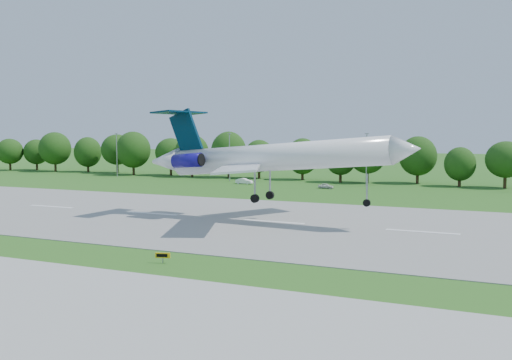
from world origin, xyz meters
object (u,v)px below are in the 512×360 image
object	(u,v)px
taxi_sign_left	(163,256)
service_vehicle_a	(244,181)
airliner	(263,157)
service_vehicle_b	(326,186)

from	to	relation	value
taxi_sign_left	service_vehicle_a	distance (m)	83.26
airliner	taxi_sign_left	distance (m)	28.56
airliner	service_vehicle_b	size ratio (longest dim) A/B	12.05
service_vehicle_a	service_vehicle_b	world-z (taller)	service_vehicle_a
service_vehicle_b	taxi_sign_left	bearing A→B (deg)	-176.67
airliner	service_vehicle_a	size ratio (longest dim) A/B	9.87
airliner	service_vehicle_a	distance (m)	58.32
taxi_sign_left	service_vehicle_b	distance (m)	75.71
airliner	taxi_sign_left	size ratio (longest dim) A/B	28.53
service_vehicle_a	service_vehicle_b	distance (m)	21.56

